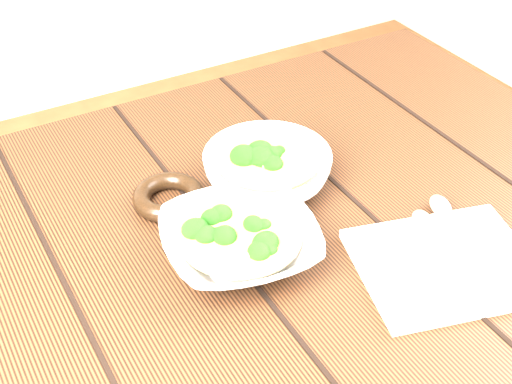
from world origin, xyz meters
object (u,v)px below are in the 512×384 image
at_px(soup_bowl_front, 240,242).
at_px(trivet, 169,197).
at_px(soup_bowl_back, 267,169).
at_px(napkin, 446,264).
at_px(table, 239,303).

relative_size(soup_bowl_front, trivet, 2.23).
bearing_deg(soup_bowl_back, napkin, -66.73).
distance_m(soup_bowl_front, soup_bowl_back, 0.15).
distance_m(soup_bowl_front, napkin, 0.26).
bearing_deg(napkin, table, 153.82).
xyz_separation_m(soup_bowl_back, napkin, (0.11, -0.25, -0.02)).
xyz_separation_m(soup_bowl_front, napkin, (0.21, -0.14, -0.02)).
xyz_separation_m(soup_bowl_back, trivet, (-0.14, 0.03, -0.02)).
bearing_deg(trivet, table, -67.21).
relative_size(table, trivet, 12.02).
height_order(table, soup_bowl_front, soup_bowl_front).
height_order(table, soup_bowl_back, soup_bowl_back).
bearing_deg(soup_bowl_front, trivet, 103.27).
bearing_deg(trivet, soup_bowl_back, -13.58).
relative_size(soup_bowl_front, soup_bowl_back, 1.07).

